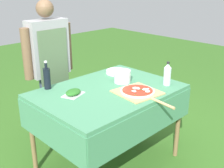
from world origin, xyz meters
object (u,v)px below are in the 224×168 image
person_cook (49,62)px  pizza_on_peel (139,92)px  prep_table (108,98)px  herb_container (73,92)px  mixing_tub (122,76)px  plate_stack (117,72)px  oil_bottle (47,78)px  water_bottle (167,74)px

person_cook → pizza_on_peel: 1.10m
prep_table → herb_container: bearing=158.5°
herb_container → mixing_tub: mixing_tub is taller
person_cook → plate_stack: size_ratio=6.81×
oil_bottle → herb_container: 0.31m
water_bottle → herb_container: water_bottle is taller
mixing_tub → oil_bottle: bearing=149.0°
oil_bottle → mixing_tub: 0.73m
water_bottle → plate_stack: water_bottle is taller
herb_container → plate_stack: (0.71, 0.15, -0.01)m
prep_table → water_bottle: water_bottle is taller
oil_bottle → herb_container: (0.08, -0.29, -0.08)m
oil_bottle → water_bottle: size_ratio=1.16×
oil_bottle → herb_container: bearing=-75.3°
herb_container → water_bottle: bearing=-28.7°
oil_bottle → mixing_tub: bearing=-31.0°
water_bottle → mixing_tub: (-0.25, 0.36, -0.05)m
oil_bottle → herb_container: oil_bottle is taller
person_cook → water_bottle: 1.27m
water_bottle → person_cook: bearing=117.8°
prep_table → herb_container: 0.35m
pizza_on_peel → mixing_tub: 0.32m
pizza_on_peel → herb_container: bearing=145.7°
oil_bottle → water_bottle: 1.14m
mixing_tub → plate_stack: mixing_tub is taller
prep_table → mixing_tub: 0.28m
person_cook → prep_table: bearing=97.1°
mixing_tub → plate_stack: size_ratio=0.71×
pizza_on_peel → herb_container: (-0.44, 0.38, 0.01)m
mixing_tub → person_cook: bearing=113.8°
pizza_on_peel → oil_bottle: (-0.52, 0.68, 0.09)m
prep_table → water_bottle: bearing=-32.7°
prep_table → herb_container: size_ratio=5.91×
prep_table → oil_bottle: oil_bottle is taller
prep_table → pizza_on_peel: size_ratio=2.12×
pizza_on_peel → plate_stack: pizza_on_peel is taller
person_cook → pizza_on_peel: bearing=102.1°
mixing_tub → plate_stack: 0.29m
pizza_on_peel → water_bottle: bearing=-1.6°
prep_table → oil_bottle: (-0.39, 0.41, 0.19)m
prep_table → person_cook: size_ratio=0.84×
herb_container → plate_stack: size_ratio=0.97×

